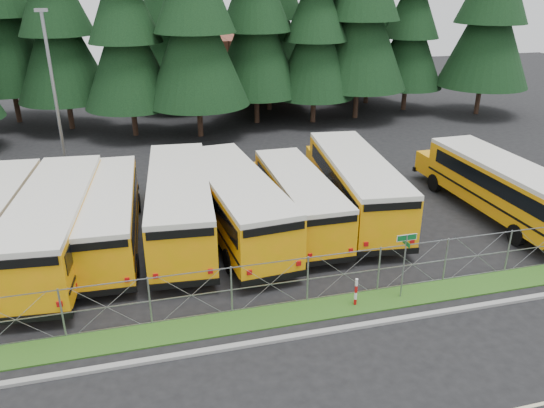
# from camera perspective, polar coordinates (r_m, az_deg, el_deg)

# --- Properties ---
(ground) EXTENTS (120.00, 120.00, 0.00)m
(ground) POSITION_cam_1_polar(r_m,az_deg,el_deg) (22.40, 5.44, -8.61)
(ground) COLOR black
(ground) RESTS_ON ground
(curb) EXTENTS (50.00, 0.25, 0.12)m
(curb) POSITION_cam_1_polar(r_m,az_deg,el_deg) (19.99, 8.50, -12.97)
(curb) COLOR gray
(curb) RESTS_ON ground
(grass_verge) EXTENTS (50.00, 1.40, 0.06)m
(grass_verge) POSITION_cam_1_polar(r_m,az_deg,el_deg) (21.06, 7.02, -10.89)
(grass_verge) COLOR #244A15
(grass_verge) RESTS_ON ground
(chainlink_fence) EXTENTS (44.00, 0.10, 2.00)m
(chainlink_fence) POSITION_cam_1_polar(r_m,az_deg,el_deg) (21.09, 6.46, -7.68)
(chainlink_fence) COLOR gray
(chainlink_fence) RESTS_ON ground
(brick_building) EXTENTS (22.00, 10.00, 6.00)m
(brick_building) POSITION_cam_1_polar(r_m,az_deg,el_deg) (59.83, -2.15, 14.84)
(brick_building) COLOR brown
(brick_building) RESTS_ON ground
(bus_1) EXTENTS (4.02, 12.64, 3.26)m
(bus_1) POSITION_cam_1_polar(r_m,az_deg,el_deg) (25.47, -22.00, -2.05)
(bus_1) COLOR #E09E07
(bus_1) RESTS_ON ground
(bus_2) EXTENTS (3.10, 11.41, 2.97)m
(bus_2) POSITION_cam_1_polar(r_m,az_deg,el_deg) (25.93, -17.21, -1.26)
(bus_2) COLOR #E09E07
(bus_2) RESTS_ON ground
(bus_3) EXTENTS (3.90, 12.55, 3.24)m
(bus_3) POSITION_cam_1_polar(r_m,az_deg,el_deg) (26.04, -9.87, -0.08)
(bus_3) COLOR #E09E07
(bus_3) RESTS_ON ground
(bus_4) EXTENTS (3.99, 12.43, 3.20)m
(bus_4) POSITION_cam_1_polar(r_m,az_deg,el_deg) (25.86, -4.03, 0.02)
(bus_4) COLOR #E09E07
(bus_4) RESTS_ON ground
(bus_5) EXTENTS (2.58, 10.76, 2.82)m
(bus_5) POSITION_cam_1_polar(r_m,az_deg,el_deg) (26.82, 2.71, 0.48)
(bus_5) COLOR #E09E07
(bus_5) RESTS_ON ground
(bus_6) EXTENTS (4.28, 12.52, 3.22)m
(bus_6) POSITION_cam_1_polar(r_m,az_deg,el_deg) (28.43, 8.77, 2.01)
(bus_6) COLOR #E09E07
(bus_6) RESTS_ON ground
(bus_east) EXTENTS (3.00, 11.73, 3.06)m
(bus_east) POSITION_cam_1_polar(r_m,az_deg,el_deg) (30.41, 22.97, 1.64)
(bus_east) COLOR #E09E07
(bus_east) RESTS_ON ground
(street_sign) EXTENTS (0.84, 0.55, 2.81)m
(street_sign) POSITION_cam_1_polar(r_m,az_deg,el_deg) (21.07, 14.13, -5.09)
(street_sign) COLOR gray
(street_sign) RESTS_ON ground
(striped_bollard) EXTENTS (0.11, 0.11, 1.20)m
(striped_bollard) POSITION_cam_1_polar(r_m,az_deg,el_deg) (20.94, 9.01, -9.37)
(striped_bollard) COLOR #B20C0C
(striped_bollard) RESTS_ON ground
(light_standard) EXTENTS (0.70, 0.35, 10.14)m
(light_standard) POSITION_cam_1_polar(r_m,az_deg,el_deg) (34.78, -22.38, 11.16)
(light_standard) COLOR gray
(light_standard) RESTS_ON ground
(conifer_2) EXTENTS (7.57, 7.57, 16.73)m
(conifer_2) POSITION_cam_1_polar(r_m,az_deg,el_deg) (46.74, -22.16, 17.49)
(conifer_2) COLOR black
(conifer_2) RESTS_ON ground
(conifer_3) EXTENTS (7.21, 7.21, 15.94)m
(conifer_3) POSITION_cam_1_polar(r_m,az_deg,el_deg) (43.08, -15.52, 17.42)
(conifer_3) COLOR black
(conifer_3) RESTS_ON ground
(conifer_4) EXTENTS (7.97, 7.97, 17.62)m
(conifer_4) POSITION_cam_1_polar(r_m,az_deg,el_deg) (41.72, -8.33, 18.97)
(conifer_4) COLOR black
(conifer_4) RESTS_ON ground
(conifer_5) EXTENTS (7.67, 7.67, 16.95)m
(conifer_5) POSITION_cam_1_polar(r_m,az_deg,el_deg) (45.62, -1.75, 19.12)
(conifer_5) COLOR black
(conifer_5) RESTS_ON ground
(conifer_6) EXTENTS (6.87, 6.87, 15.19)m
(conifer_6) POSITION_cam_1_polar(r_m,az_deg,el_deg) (46.01, 4.70, 18.00)
(conifer_6) COLOR black
(conifer_6) RESTS_ON ground
(conifer_7) EXTENTS (8.41, 8.41, 18.60)m
(conifer_7) POSITION_cam_1_polar(r_m,az_deg,el_deg) (47.87, 9.63, 20.02)
(conifer_7) COLOR black
(conifer_7) RESTS_ON ground
(conifer_8) EXTENTS (6.64, 6.64, 14.68)m
(conifer_8) POSITION_cam_1_polar(r_m,az_deg,el_deg) (52.17, 14.71, 17.70)
(conifer_8) COLOR black
(conifer_8) RESTS_ON ground
(conifer_9) EXTENTS (8.03, 8.03, 17.77)m
(conifer_9) POSITION_cam_1_polar(r_m,az_deg,el_deg) (52.38, 22.53, 18.47)
(conifer_9) COLOR black
(conifer_9) RESTS_ON ground
(conifer_11) EXTENTS (7.70, 7.70, 17.03)m
(conifer_11) POSITION_cam_1_polar(r_m,az_deg,el_deg) (51.37, -11.07, 19.24)
(conifer_11) COLOR black
(conifer_11) RESTS_ON ground
(conifer_12) EXTENTS (8.29, 8.29, 18.34)m
(conifer_12) POSITION_cam_1_polar(r_m,az_deg,el_deg) (50.55, -0.33, 20.33)
(conifer_12) COLOR black
(conifer_12) RESTS_ON ground
(conifer_13) EXTENTS (7.02, 7.02, 15.52)m
(conifer_13) POSITION_cam_1_polar(r_m,az_deg,el_deg) (54.31, 10.61, 18.68)
(conifer_13) COLOR black
(conifer_13) RESTS_ON ground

